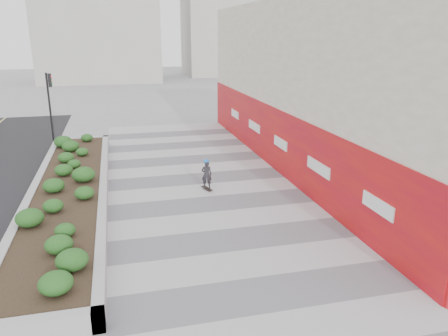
% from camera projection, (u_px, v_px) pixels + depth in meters
% --- Properties ---
extents(ground, '(160.00, 160.00, 0.00)m').
position_uv_depth(ground, '(251.00, 267.00, 12.52)').
color(ground, gray).
rests_on(ground, ground).
extents(walkway, '(8.00, 36.00, 0.01)m').
position_uv_depth(walkway, '(225.00, 224.00, 15.29)').
color(walkway, '#A8A8AD').
rests_on(walkway, ground).
extents(building, '(6.04, 24.08, 8.00)m').
position_uv_depth(building, '(334.00, 86.00, 21.28)').
color(building, beige).
rests_on(building, ground).
extents(planter, '(3.00, 18.00, 0.90)m').
position_uv_depth(planter, '(69.00, 188.00, 17.61)').
color(planter, '#9E9EA0').
rests_on(planter, ground).
extents(traffic_signal_near, '(0.33, 0.28, 4.20)m').
position_uv_depth(traffic_signal_near, '(50.00, 97.00, 26.25)').
color(traffic_signal_near, black).
rests_on(traffic_signal_near, ground).
extents(distant_bldg_north_l, '(16.00, 12.00, 20.00)m').
position_uv_depth(distant_bldg_north_l, '(96.00, 6.00, 59.40)').
color(distant_bldg_north_l, '#ADAAA3').
rests_on(distant_bldg_north_l, ground).
extents(manhole_cover, '(0.44, 0.44, 0.01)m').
position_uv_depth(manhole_cover, '(239.00, 223.00, 15.41)').
color(manhole_cover, '#595654').
rests_on(manhole_cover, ground).
extents(skateboarder, '(0.50, 0.75, 1.37)m').
position_uv_depth(skateboarder, '(207.00, 174.00, 18.49)').
color(skateboarder, beige).
rests_on(skateboarder, ground).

